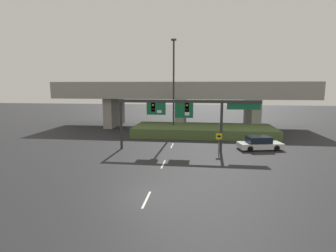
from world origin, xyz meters
name	(u,v)px	position (x,y,z in m)	size (l,w,h in m)	color
ground_plane	(149,194)	(0.00, 0.00, 0.00)	(160.00, 160.00, 0.00)	#262628
lane_markings	(172,146)	(0.00, 13.78, 0.00)	(0.14, 31.52, 0.01)	silver
signal_gantry	(182,110)	(1.28, 11.66, 4.38)	(14.77, 0.44, 5.41)	#2D2D30
speed_limit_sign	(219,140)	(5.07, 10.66, 1.42)	(0.60, 0.11, 2.18)	#4C4C4C
highway_light_pole_near	(174,85)	(-0.59, 21.10, 6.94)	(0.70, 0.36, 13.13)	#2D2D30
overpass_bridge	(181,96)	(0.00, 27.60, 5.08)	(40.27, 9.25, 7.42)	gray
grass_embankment	(203,131)	(3.63, 20.77, 0.64)	(19.18, 7.23, 1.27)	#4C6033
parked_sedan_near_right	(260,143)	(9.59, 13.14, 0.67)	(4.91, 2.77, 1.44)	silver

